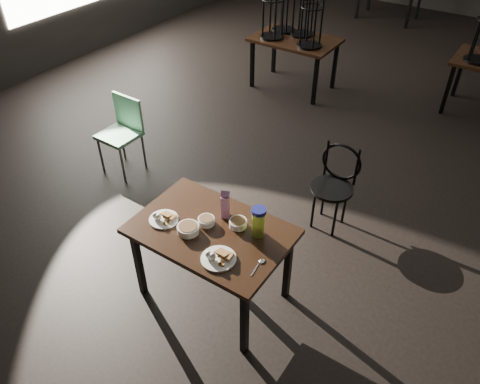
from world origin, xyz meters
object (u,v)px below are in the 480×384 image
Objects in this scene: juice_carton at (225,205)px; main_table at (211,237)px; bentwood_chair at (335,180)px; water_bottle at (258,221)px; school_chair at (123,128)px.

main_table is at bearing -91.88° from juice_carton.
juice_carton reaches higher than bentwood_chair.
juice_carton is at bearing -111.86° from bentwood_chair.
water_bottle is at bearing -5.30° from juice_carton.
water_bottle is (0.32, -0.03, 0.01)m from juice_carton.
water_bottle is 2.43m from school_chair.
juice_carton reaches higher than main_table.
main_table is 1.38× the size of school_chair.
bentwood_chair is (0.41, 1.22, -0.36)m from juice_carton.
school_chair is (-2.36, -0.44, 0.01)m from bentwood_chair.
school_chair is (-2.27, 0.81, -0.35)m from water_bottle.
juice_carton reaches higher than water_bottle.
main_table is 1.40× the size of bentwood_chair.
bentwood_chair reaches higher than main_table.
main_table is at bearing -154.09° from water_bottle.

